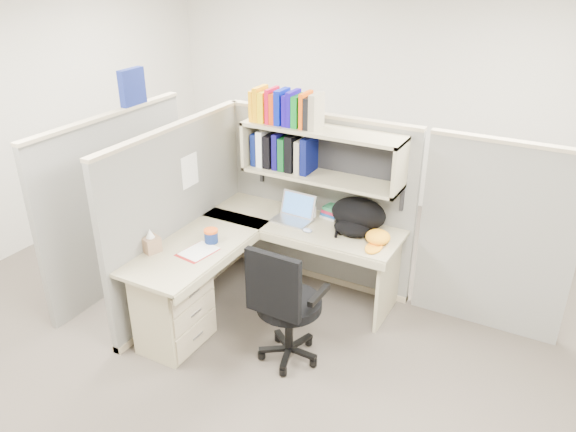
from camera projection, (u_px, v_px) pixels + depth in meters
The scene contains 14 objects.
ground at pixel (271, 326), 4.77m from camera, with size 6.00×6.00×0.00m, color #3B352E.
room_shell at pixel (269, 144), 4.07m from camera, with size 6.00×6.00×6.00m.
cubicle at pixel (260, 201), 4.89m from camera, with size 3.79×1.84×1.95m.
desk at pixel (209, 286), 4.53m from camera, with size 1.74×1.75×0.73m.
laptop at pixel (292, 209), 4.88m from camera, with size 0.33×0.33×0.24m, color #AEADB2, non-canonical shape.
backpack at pixel (356, 217), 4.69m from camera, with size 0.47×0.37×0.28m, color black, non-canonical shape.
orange_cap at pixel (378, 237), 4.54m from camera, with size 0.20×0.23×0.11m, color orange, non-canonical shape.
snack_canister at pixel (211, 236), 4.56m from camera, with size 0.12×0.12×0.11m.
tissue_box at pixel (151, 240), 4.41m from camera, with size 0.12×0.12×0.20m, color #967355, non-canonical shape.
mouse at pixel (307, 230), 4.74m from camera, with size 0.08×0.06×0.03m, color #9BAFDD.
paper_cup at pixel (313, 212), 5.00m from camera, with size 0.07×0.07×0.09m, color white.
book_stack at pixel (334, 211), 5.01m from camera, with size 0.16×0.21×0.10m, color gray, non-canonical shape.
loose_paper at pixel (199, 251), 4.45m from camera, with size 0.21×0.28×0.00m, color white, non-canonical shape.
task_chair at pixel (286, 322), 4.21m from camera, with size 0.54×0.50×1.04m.
Camera 1 is at (1.98, -3.35, 2.91)m, focal length 35.00 mm.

